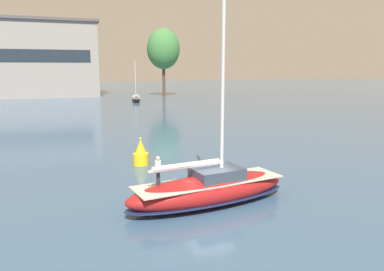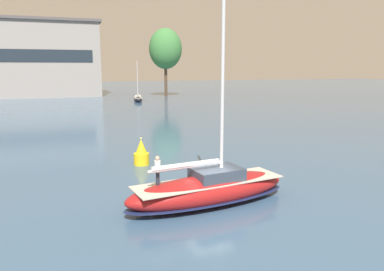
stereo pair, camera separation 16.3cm
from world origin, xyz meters
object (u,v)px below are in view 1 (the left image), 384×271
(sailboat_main, at_px, (210,188))
(sailboat_moored_mid_channel, at_px, (136,99))
(tree_shore_center, at_px, (163,49))
(channel_buoy, at_px, (141,154))

(sailboat_main, bearing_deg, sailboat_moored_mid_channel, 82.28)
(tree_shore_center, distance_m, sailboat_moored_mid_channel, 20.48)
(sailboat_main, height_order, channel_buoy, sailboat_main)
(tree_shore_center, relative_size, sailboat_main, 1.30)
(sailboat_main, xyz_separation_m, channel_buoy, (-1.89, 10.21, -0.05))
(tree_shore_center, xyz_separation_m, sailboat_moored_mid_channel, (-10.35, -12.80, -12.18))
(tree_shore_center, xyz_separation_m, channel_buoy, (-21.50, -70.82, -11.92))
(tree_shore_center, relative_size, channel_buoy, 8.07)
(tree_shore_center, height_order, sailboat_moored_mid_channel, tree_shore_center)
(sailboat_moored_mid_channel, xyz_separation_m, channel_buoy, (-11.14, -58.02, 0.27))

